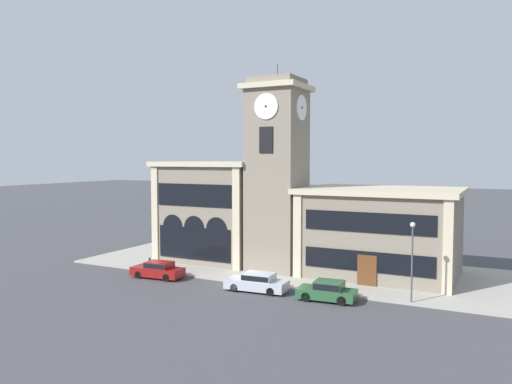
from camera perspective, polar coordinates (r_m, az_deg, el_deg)
name	(u,v)px	position (r m, az deg, el deg)	size (l,w,h in m)	color
ground_plane	(247,285)	(40.23, -1.04, -10.54)	(300.00, 300.00, 0.00)	#424247
sidewalk_kerb	(284,266)	(46.58, 3.20, -8.47)	(37.77, 14.53, 0.15)	#A39E93
clock_tower	(277,175)	(44.13, 2.43, 1.95)	(5.15, 5.15, 18.20)	gray
town_hall_left_wing	(219,210)	(49.80, -4.21, -2.07)	(10.31, 9.73, 9.71)	gray
town_hall_right_wing	(381,232)	(43.92, 14.09, -4.41)	(13.06, 9.73, 7.50)	gray
parked_car_near	(158,269)	(42.98, -11.13, -8.68)	(4.54, 2.01, 1.39)	maroon
parked_car_mid	(257,282)	(38.10, 0.15, -10.22)	(4.81, 2.15, 1.40)	#B2B7C1
parked_car_far	(328,290)	(36.03, 8.18, -11.07)	(4.18, 2.10, 1.41)	#285633
street_lamp	(412,250)	(35.78, 17.43, -6.29)	(0.36, 0.36, 5.52)	#4C4C51
bollard	(150,264)	(45.80, -12.05, -8.00)	(0.18, 0.18, 1.06)	black
fire_hydrant	(157,266)	(45.26, -11.26, -8.26)	(0.22, 0.22, 0.87)	red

